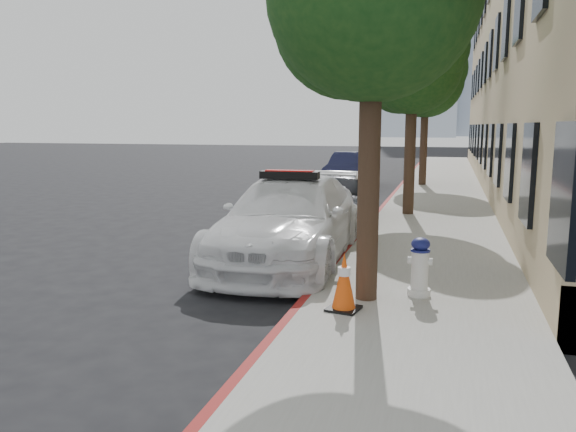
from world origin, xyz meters
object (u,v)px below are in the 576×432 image
(police_car, at_px, (290,220))
(parked_car_far, at_px, (351,170))
(parked_car_mid, at_px, (341,197))
(traffic_cone, at_px, (344,282))
(fire_hydrant, at_px, (420,267))

(police_car, height_order, parked_car_far, police_car)
(parked_car_mid, height_order, traffic_cone, parked_car_mid)
(parked_car_mid, height_order, fire_hydrant, parked_car_mid)
(fire_hydrant, bearing_deg, parked_car_mid, 113.31)
(police_car, xyz_separation_m, parked_car_mid, (0.10, 4.61, -0.11))
(parked_car_far, relative_size, traffic_cone, 5.74)
(parked_car_far, xyz_separation_m, fire_hydrant, (3.56, -15.10, -0.17))
(parked_car_mid, bearing_deg, traffic_cone, -82.35)
(parked_car_far, bearing_deg, traffic_cone, -78.05)
(traffic_cone, bearing_deg, fire_hydrant, 45.07)
(parked_car_mid, relative_size, fire_hydrant, 4.73)
(parked_car_mid, bearing_deg, police_car, -94.68)
(police_car, relative_size, parked_car_far, 1.25)
(parked_car_mid, distance_m, traffic_cone, 7.73)
(parked_car_far, bearing_deg, fire_hydrant, -74.14)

